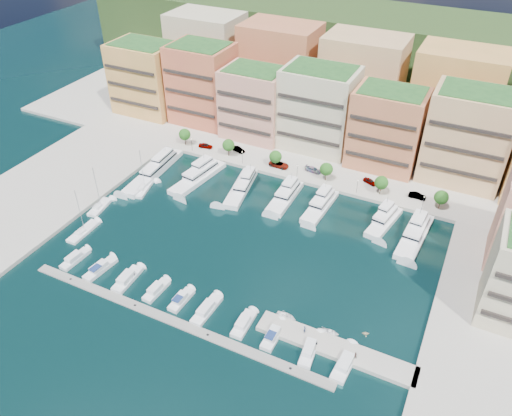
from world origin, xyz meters
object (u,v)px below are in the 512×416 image
Objects in this scene: yacht_4 at (321,205)px; person_1 at (355,355)px; tree_0 at (185,134)px; lamppost_3 at (357,184)px; cruiser_0 at (75,259)px; tender_3 at (366,333)px; car_5 at (417,196)px; lamppost_1 at (242,155)px; yacht_3 at (286,195)px; cruiser_9 at (345,364)px; cruiser_6 at (243,324)px; cruiser_1 at (100,269)px; cruiser_4 at (181,300)px; cruiser_8 at (310,350)px; yacht_5 at (385,220)px; person_0 at (305,329)px; yacht_6 at (415,233)px; car_0 at (206,146)px; yacht_2 at (242,186)px; yacht_1 at (199,176)px; car_3 at (313,170)px; tender_0 at (286,317)px; car_1 at (238,150)px; lamppost_2 at (297,169)px; car_4 at (370,181)px; cruiser_5 at (207,310)px; tree_3 at (326,169)px; tender_2 at (328,333)px; car_2 at (279,164)px; yacht_0 at (156,169)px; lamppost_4 at (424,201)px; cruiser_2 at (127,279)px; tree_4 at (381,183)px; cruiser_7 at (273,336)px.

person_1 is (23.09, -44.15, 0.69)m from yacht_4.
lamppost_3 is (58.00, -2.30, -0.92)m from tree_0.
cruiser_0 is 68.55m from tender_3.
car_5 reaches higher than cruiser_0.
lamppost_1 is 0.25× the size of yacht_3.
cruiser_0 is at bearing 179.99° from cruiser_9.
yacht_3 reaches higher than cruiser_0.
tree_0 reaches higher than person_1.
yacht_4 is 2.25× the size of cruiser_6.
cruiser_1 is 22.20m from cruiser_4.
cruiser_0 is at bearing 179.99° from cruiser_8.
person_0 is at bearing -96.56° from yacht_5.
yacht_6 reaches higher than car_0.
car_5 is at bearing 19.17° from yacht_2.
cruiser_8 is 7.18m from cruiser_9.
car_3 is (29.23, 17.06, 0.63)m from yacht_1.
car_1 reaches higher than tender_0.
car_4 is (20.06, 6.33, -2.12)m from lamppost_2.
yacht_1 is (-26.12, -11.98, -2.73)m from lamppost_2.
cruiser_5 is (-25.84, -46.66, -0.66)m from yacht_5.
cruiser_1 is 1.04× the size of cruiser_8.
cruiser_0 is at bearing -147.66° from yacht_6.
tree_3 is 1.29× the size of tender_2.
car_5 reaches higher than tender_3.
tree_0 is at bearing 116.74° from car_4.
lamppost_2 is 2.69× the size of person_1.
tree_3 reaches higher than car_2.
yacht_0 is at bearing -173.48° from yacht_3.
lamppost_3 is at bearing 74.48° from cruiser_5.
tree_3 is at bearing 84.60° from cruiser_5.
cruiser_8 is at bearing -61.49° from yacht_3.
lamppost_4 is (76.00, -2.30, -0.92)m from tree_0.
cruiser_2 is 73.02m from car_4.
car_2 is (32.57, 17.81, 0.64)m from yacht_0.
tree_4 is 81.95m from cruiser_0.
cruiser_5 is at bearing -56.84° from yacht_1.
yacht_2 reaches higher than car_0.
lamppost_4 is 0.85× the size of car_3.
yacht_4 reaches higher than lamppost_2.
yacht_3 is at bearing 177.95° from yacht_6.
tree_0 is 40.08m from lamppost_2.
lamppost_4 is at bearing 86.83° from cruiser_9.
cruiser_1 is 7.77m from cruiser_2.
car_2 is 10.49m from car_3.
yacht_1 is 65.87m from tender_2.
tree_4 is 42.07m from lamppost_1.
tender_0 is at bearing -152.09° from car_2.
car_0 reaches higher than cruiser_4.
car_4 is at bearing 88.06° from cruiser_7.
tree_4 is 0.33× the size of yacht_4.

